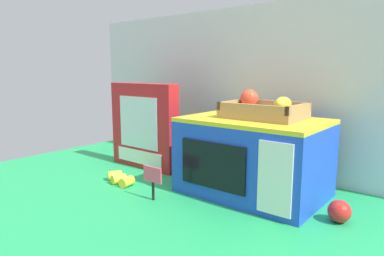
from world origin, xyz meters
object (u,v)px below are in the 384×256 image
Objects in this scene: toy_microwave at (253,157)px; price_sign at (153,178)px; loose_toy_apple at (339,211)px; cookie_set_box at (144,126)px; loose_toy_banana at (120,179)px; food_groups_crate at (263,110)px.

toy_microwave is 4.13× the size of price_sign.
loose_toy_apple is at bearing 21.87° from price_sign.
price_sign is 1.76× the size of loose_toy_apple.
cookie_set_box is at bearing -179.51° from toy_microwave.
cookie_set_box reaches higher than toy_microwave.
toy_microwave is 1.27× the size of cookie_set_box.
price_sign reaches higher than loose_toy_banana.
food_groups_crate reaches higher than loose_toy_apple.
loose_toy_apple is (0.47, 0.19, -0.04)m from price_sign.
loose_toy_banana is (-0.39, -0.19, -0.10)m from toy_microwave.
price_sign reaches higher than loose_toy_apple.
loose_toy_apple is (0.66, 0.15, 0.01)m from loose_toy_banana.
toy_microwave is 7.25× the size of loose_toy_apple.
food_groups_crate is (0.02, 0.03, 0.14)m from toy_microwave.
cookie_set_box is (-0.47, -0.00, 0.05)m from toy_microwave.
loose_toy_apple is at bearing 12.79° from loose_toy_banana.
cookie_set_box is 0.76m from loose_toy_apple.
food_groups_crate is at bearing 3.48° from cookie_set_box.
loose_toy_apple is (0.74, -0.04, -0.13)m from cookie_set_box.
cookie_set_box is 0.25m from loose_toy_banana.
food_groups_crate reaches higher than loose_toy_banana.
price_sign is at bearing -158.13° from loose_toy_apple.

